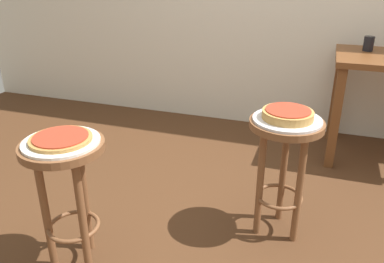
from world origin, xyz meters
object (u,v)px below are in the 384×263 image
at_px(cup_far_edge, 369,44).
at_px(stool_middle, 284,153).
at_px(pizza_foreground, 61,138).
at_px(serving_plate_middle, 287,120).
at_px(pizza_middle, 288,114).
at_px(serving_plate_foreground, 61,142).
at_px(stool_foreground, 67,178).

bearing_deg(cup_far_edge, stool_middle, -108.82).
distance_m(pizza_foreground, serving_plate_middle, 1.04).
bearing_deg(stool_middle, pizza_middle, 0.00).
relative_size(serving_plate_foreground, stool_middle, 0.51).
xyz_separation_m(serving_plate_foreground, pizza_middle, (0.88, 0.56, 0.03)).
bearing_deg(serving_plate_foreground, stool_middle, 32.49).
xyz_separation_m(stool_foreground, cup_far_edge, (1.29, 1.77, 0.34)).
relative_size(serving_plate_middle, cup_far_edge, 3.27).
distance_m(stool_middle, pizza_middle, 0.21).
distance_m(stool_foreground, pizza_middle, 1.06).
xyz_separation_m(pizza_middle, cup_far_edge, (0.41, 1.21, 0.13)).
xyz_separation_m(serving_plate_foreground, stool_middle, (0.88, 0.56, -0.18)).
xyz_separation_m(serving_plate_middle, cup_far_edge, (0.41, 1.21, 0.16)).
bearing_deg(serving_plate_foreground, serving_plate_middle, 32.49).
bearing_deg(serving_plate_foreground, pizza_middle, 32.49).
bearing_deg(pizza_middle, stool_foreground, -147.51).
bearing_deg(cup_far_edge, serving_plate_foreground, -126.11).
bearing_deg(serving_plate_middle, cup_far_edge, 71.18).
distance_m(stool_foreground, pizza_foreground, 0.19).
bearing_deg(pizza_middle, stool_middle, 0.00).
relative_size(stool_foreground, serving_plate_middle, 1.93).
xyz_separation_m(stool_foreground, stool_middle, (0.88, 0.56, 0.00)).
xyz_separation_m(serving_plate_foreground, pizza_foreground, (0.00, 0.00, 0.02)).
relative_size(pizza_foreground, serving_plate_middle, 0.79).
xyz_separation_m(stool_middle, serving_plate_middle, (-0.00, 0.00, 0.18)).
bearing_deg(stool_middle, cup_far_edge, 71.18).
bearing_deg(pizza_foreground, stool_middle, 32.49).
bearing_deg(stool_foreground, pizza_foreground, 45.00).
bearing_deg(stool_middle, serving_plate_foreground, -147.51).
bearing_deg(stool_middle, serving_plate_middle, 180.00).
relative_size(serving_plate_middle, pizza_middle, 1.36).
relative_size(serving_plate_foreground, serving_plate_middle, 0.98).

